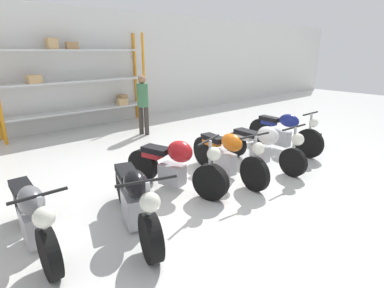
{
  "coord_description": "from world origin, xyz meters",
  "views": [
    {
      "loc": [
        -3.45,
        -3.59,
        2.36
      ],
      "look_at": [
        0.0,
        0.4,
        0.7
      ],
      "focal_mm": 28.0,
      "sensor_mm": 36.0,
      "label": 1
    }
  ],
  "objects_px": {
    "motorcycle_red": "(175,166)",
    "motorcycle_blue": "(284,131)",
    "shelving_rack": "(78,80)",
    "motorcycle_black": "(135,199)",
    "motorcycle_orange": "(227,154)",
    "person_browsing": "(143,100)",
    "toolbox": "(312,139)",
    "motorcycle_white": "(264,144)",
    "motorcycle_grey": "(33,216)"
  },
  "relations": [
    {
      "from": "motorcycle_red",
      "to": "motorcycle_blue",
      "type": "xyz_separation_m",
      "value": [
        3.31,
        -0.01,
        0.03
      ]
    },
    {
      "from": "shelving_rack",
      "to": "motorcycle_blue",
      "type": "height_order",
      "value": "shelving_rack"
    },
    {
      "from": "motorcycle_red",
      "to": "motorcycle_blue",
      "type": "bearing_deg",
      "value": 72.12
    },
    {
      "from": "motorcycle_black",
      "to": "motorcycle_blue",
      "type": "relative_size",
      "value": 1.01
    },
    {
      "from": "motorcycle_red",
      "to": "motorcycle_orange",
      "type": "bearing_deg",
      "value": 61.45
    },
    {
      "from": "person_browsing",
      "to": "toolbox",
      "type": "height_order",
      "value": "person_browsing"
    },
    {
      "from": "motorcycle_red",
      "to": "motorcycle_blue",
      "type": "distance_m",
      "value": 3.31
    },
    {
      "from": "motorcycle_white",
      "to": "person_browsing",
      "type": "xyz_separation_m",
      "value": [
        -0.57,
        3.76,
        0.52
      ]
    },
    {
      "from": "motorcycle_black",
      "to": "motorcycle_white",
      "type": "bearing_deg",
      "value": 111.83
    },
    {
      "from": "motorcycle_orange",
      "to": "motorcycle_white",
      "type": "distance_m",
      "value": 1.02
    },
    {
      "from": "motorcycle_red",
      "to": "toolbox",
      "type": "bearing_deg",
      "value": 69.19
    },
    {
      "from": "motorcycle_grey",
      "to": "motorcycle_white",
      "type": "bearing_deg",
      "value": 89.75
    },
    {
      "from": "motorcycle_red",
      "to": "motorcycle_black",
      "type": "bearing_deg",
      "value": -81.11
    },
    {
      "from": "motorcycle_grey",
      "to": "motorcycle_red",
      "type": "distance_m",
      "value": 2.31
    },
    {
      "from": "motorcycle_orange",
      "to": "motorcycle_blue",
      "type": "bearing_deg",
      "value": 101.52
    },
    {
      "from": "motorcycle_black",
      "to": "motorcycle_white",
      "type": "height_order",
      "value": "motorcycle_black"
    },
    {
      "from": "person_browsing",
      "to": "motorcycle_blue",
      "type": "bearing_deg",
      "value": 88.78
    },
    {
      "from": "motorcycle_orange",
      "to": "person_browsing",
      "type": "bearing_deg",
      "value": 179.52
    },
    {
      "from": "motorcycle_orange",
      "to": "motorcycle_white",
      "type": "xyz_separation_m",
      "value": [
        1.01,
        -0.09,
        0.01
      ]
    },
    {
      "from": "motorcycle_red",
      "to": "person_browsing",
      "type": "distance_m",
      "value": 3.83
    },
    {
      "from": "motorcycle_grey",
      "to": "motorcycle_red",
      "type": "height_order",
      "value": "motorcycle_red"
    },
    {
      "from": "motorcycle_grey",
      "to": "motorcycle_black",
      "type": "xyz_separation_m",
      "value": [
        1.17,
        -0.43,
        -0.0
      ]
    },
    {
      "from": "motorcycle_blue",
      "to": "person_browsing",
      "type": "xyz_separation_m",
      "value": [
        -1.78,
        3.48,
        0.51
      ]
    },
    {
      "from": "shelving_rack",
      "to": "motorcycle_grey",
      "type": "relative_size",
      "value": 2.24
    },
    {
      "from": "motorcycle_black",
      "to": "person_browsing",
      "type": "height_order",
      "value": "person_browsing"
    },
    {
      "from": "motorcycle_red",
      "to": "person_browsing",
      "type": "bearing_deg",
      "value": 138.41
    },
    {
      "from": "motorcycle_white",
      "to": "toolbox",
      "type": "bearing_deg",
      "value": 93.44
    },
    {
      "from": "motorcycle_orange",
      "to": "toolbox",
      "type": "relative_size",
      "value": 4.76
    },
    {
      "from": "motorcycle_grey",
      "to": "toolbox",
      "type": "height_order",
      "value": "motorcycle_grey"
    },
    {
      "from": "motorcycle_blue",
      "to": "person_browsing",
      "type": "height_order",
      "value": "person_browsing"
    },
    {
      "from": "motorcycle_black",
      "to": "motorcycle_orange",
      "type": "relative_size",
      "value": 0.98
    },
    {
      "from": "motorcycle_red",
      "to": "motorcycle_orange",
      "type": "distance_m",
      "value": 1.11
    },
    {
      "from": "motorcycle_orange",
      "to": "motorcycle_white",
      "type": "bearing_deg",
      "value": 91.35
    },
    {
      "from": "motorcycle_grey",
      "to": "shelving_rack",
      "type": "bearing_deg",
      "value": 154.81
    },
    {
      "from": "shelving_rack",
      "to": "motorcycle_blue",
      "type": "distance_m",
      "value": 6.08
    },
    {
      "from": "motorcycle_black",
      "to": "toolbox",
      "type": "xyz_separation_m",
      "value": [
        5.48,
        0.33,
        -0.29
      ]
    },
    {
      "from": "motorcycle_blue",
      "to": "motorcycle_black",
      "type": "bearing_deg",
      "value": -81.93
    },
    {
      "from": "motorcycle_grey",
      "to": "person_browsing",
      "type": "relative_size",
      "value": 1.15
    },
    {
      "from": "motorcycle_blue",
      "to": "person_browsing",
      "type": "relative_size",
      "value": 1.2
    },
    {
      "from": "motorcycle_blue",
      "to": "motorcycle_white",
      "type": "bearing_deg",
      "value": -75.67
    },
    {
      "from": "motorcycle_black",
      "to": "motorcycle_red",
      "type": "bearing_deg",
      "value": 133.64
    },
    {
      "from": "motorcycle_white",
      "to": "person_browsing",
      "type": "distance_m",
      "value": 3.84
    },
    {
      "from": "shelving_rack",
      "to": "motorcycle_black",
      "type": "height_order",
      "value": "shelving_rack"
    },
    {
      "from": "motorcycle_grey",
      "to": "motorcycle_orange",
      "type": "height_order",
      "value": "motorcycle_orange"
    },
    {
      "from": "motorcycle_orange",
      "to": "motorcycle_black",
      "type": "bearing_deg",
      "value": -74.38
    },
    {
      "from": "person_browsing",
      "to": "toolbox",
      "type": "relative_size",
      "value": 3.84
    },
    {
      "from": "motorcycle_white",
      "to": "motorcycle_blue",
      "type": "relative_size",
      "value": 1.02
    },
    {
      "from": "motorcycle_white",
      "to": "person_browsing",
      "type": "bearing_deg",
      "value": -169.56
    },
    {
      "from": "person_browsing",
      "to": "toolbox",
      "type": "distance_m",
      "value": 4.72
    },
    {
      "from": "motorcycle_red",
      "to": "motorcycle_blue",
      "type": "relative_size",
      "value": 0.98
    }
  ]
}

